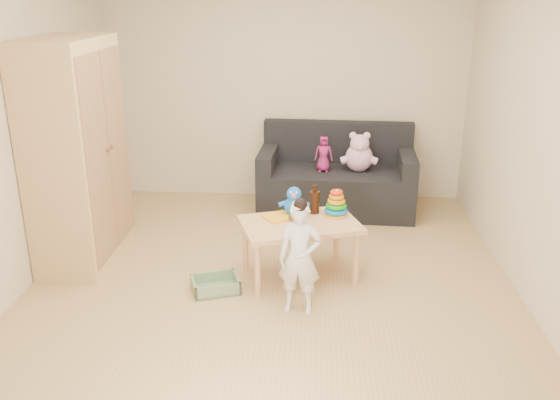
# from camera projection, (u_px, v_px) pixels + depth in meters

# --- Properties ---
(room) EXTENTS (4.50, 4.50, 4.50)m
(room) POSITION_uv_depth(u_px,v_px,m) (271.00, 131.00, 4.50)
(room) COLOR tan
(room) RESTS_ON ground
(wardrobe) EXTENTS (0.54, 1.08, 1.95)m
(wardrobe) POSITION_uv_depth(u_px,v_px,m) (77.00, 154.00, 5.11)
(wardrobe) COLOR #DAB877
(wardrobe) RESTS_ON ground
(sofa) EXTENTS (1.70, 0.91, 0.47)m
(sofa) POSITION_uv_depth(u_px,v_px,m) (336.00, 190.00, 6.48)
(sofa) COLOR black
(sofa) RESTS_ON ground
(play_table) EXTENTS (1.09, 0.87, 0.50)m
(play_table) POSITION_uv_depth(u_px,v_px,m) (300.00, 250.00, 4.97)
(play_table) COLOR tan
(play_table) RESTS_ON ground
(storage_bin) EXTENTS (0.44, 0.39, 0.11)m
(storage_bin) POSITION_uv_depth(u_px,v_px,m) (215.00, 284.00, 4.80)
(storage_bin) COLOR gray
(storage_bin) RESTS_ON ground
(toddler) EXTENTS (0.34, 0.25, 0.86)m
(toddler) POSITION_uv_depth(u_px,v_px,m) (300.00, 259.00, 4.39)
(toddler) COLOR silver
(toddler) RESTS_ON ground
(pink_bear) EXTENTS (0.33, 0.29, 0.36)m
(pink_bear) POSITION_uv_depth(u_px,v_px,m) (359.00, 155.00, 6.31)
(pink_bear) COLOR #ECAED4
(pink_bear) RESTS_ON sofa
(doll) EXTENTS (0.19, 0.13, 0.38)m
(doll) POSITION_uv_depth(u_px,v_px,m) (324.00, 154.00, 6.29)
(doll) COLOR #A71F6C
(doll) RESTS_ON sofa
(ring_stacker) EXTENTS (0.20, 0.20, 0.23)m
(ring_stacker) POSITION_uv_depth(u_px,v_px,m) (336.00, 205.00, 5.00)
(ring_stacker) COLOR #FFAA0D
(ring_stacker) RESTS_ON play_table
(brown_bottle) EXTENTS (0.09, 0.09, 0.25)m
(brown_bottle) POSITION_uv_depth(u_px,v_px,m) (315.00, 201.00, 5.05)
(brown_bottle) COLOR black
(brown_bottle) RESTS_ON play_table
(blue_plush) EXTENTS (0.24, 0.21, 0.26)m
(blue_plush) POSITION_uv_depth(u_px,v_px,m) (294.00, 200.00, 5.00)
(blue_plush) COLOR blue
(blue_plush) RESTS_ON play_table
(wooden_figure) EXTENTS (0.06, 0.06, 0.12)m
(wooden_figure) POSITION_uv_depth(u_px,v_px,m) (291.00, 218.00, 4.83)
(wooden_figure) COLOR brown
(wooden_figure) RESTS_ON play_table
(yellow_book) EXTENTS (0.30, 0.30, 0.02)m
(yellow_book) POSITION_uv_depth(u_px,v_px,m) (278.00, 217.00, 4.97)
(yellow_book) COLOR #FFA71A
(yellow_book) RESTS_ON play_table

